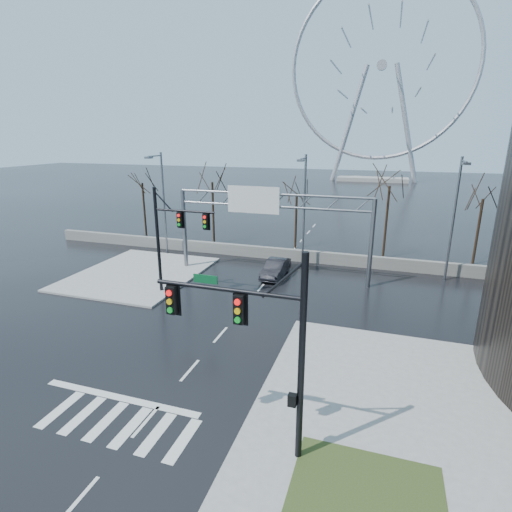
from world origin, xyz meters
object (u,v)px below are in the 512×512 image
at_px(signal_mast_far, 171,232).
at_px(ferris_wheel, 381,73).
at_px(car, 276,268).
at_px(sign_gantry, 267,216).
at_px(signal_mast_near, 263,336).

xyz_separation_m(signal_mast_far, ferris_wheel, (10.87, 86.04, 21.30)).
bearing_deg(car, sign_gantry, -171.44).
relative_size(signal_mast_near, ferris_wheel, 0.16).
relative_size(signal_mast_far, car, 1.79).
height_order(signal_mast_far, car, signal_mast_far).
xyz_separation_m(signal_mast_near, ferris_wheel, (-0.14, 99.04, 21.26)).
xyz_separation_m(signal_mast_far, car, (6.28, 6.10, -4.10)).
height_order(signal_mast_near, ferris_wheel, ferris_wheel).
bearing_deg(signal_mast_far, ferris_wheel, 82.80).
distance_m(signal_mast_near, ferris_wheel, 101.29).
bearing_deg(signal_mast_far, sign_gantry, 47.53).
bearing_deg(signal_mast_near, signal_mast_far, 130.26).
xyz_separation_m(signal_mast_near, sign_gantry, (-5.52, 19.00, 0.31)).
relative_size(signal_mast_near, sign_gantry, 0.49).
bearing_deg(car, signal_mast_far, -134.34).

